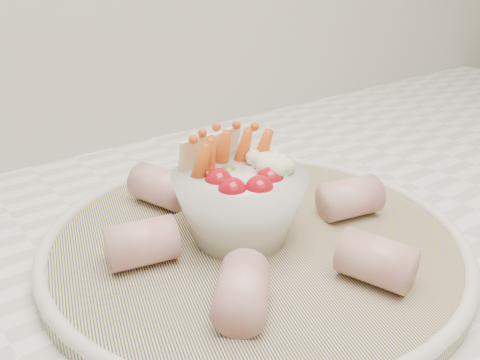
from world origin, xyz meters
TOP-DOWN VIEW (x-y plane):
  - serving_platter at (0.16, 1.43)m, footprint 0.48×0.48m
  - veggie_bowl at (0.15, 1.43)m, footprint 0.12×0.12m
  - cured_meat_rolls at (0.16, 1.43)m, footprint 0.26×0.28m

SIDE VIEW (x-z plane):
  - serving_platter at x=0.16m, z-range 0.92..0.94m
  - cured_meat_rolls at x=0.16m, z-range 0.94..0.97m
  - veggie_bowl at x=0.15m, z-range 0.92..1.02m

